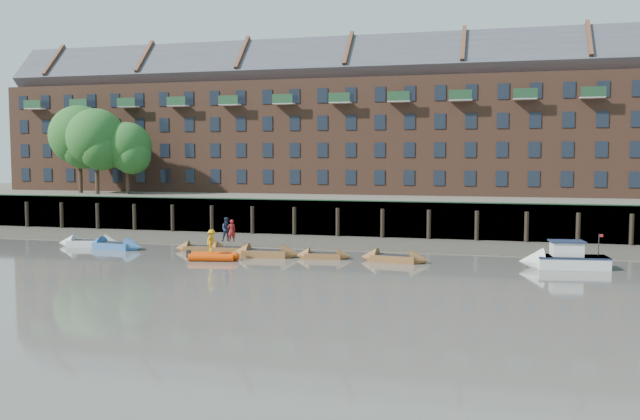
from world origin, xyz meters
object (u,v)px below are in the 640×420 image
(rowboat_2, at_px, (202,248))
(rib_tender, at_px, (215,256))
(motor_launch, at_px, (557,259))
(rowboat_4, at_px, (266,253))
(rowboat_6, at_px, (394,258))
(person_rower_a, at_px, (232,231))
(rowboat_3, at_px, (230,250))
(person_rower_b, at_px, (227,229))
(rowboat_5, at_px, (323,256))
(rowboat_0, at_px, (90,243))
(person_rib_crew, at_px, (212,241))
(rowboat_1, at_px, (115,246))

(rowboat_2, bearing_deg, rib_tender, -63.98)
(motor_launch, bearing_deg, rowboat_4, -7.21)
(rib_tender, height_order, motor_launch, motor_launch)
(rowboat_6, height_order, person_rower_a, person_rower_a)
(rowboat_3, height_order, person_rower_b, person_rower_b)
(rowboat_5, bearing_deg, rowboat_4, 178.22)
(person_rower_a, bearing_deg, motor_launch, 144.44)
(rowboat_2, bearing_deg, rowboat_3, -8.74)
(rowboat_0, relative_size, rowboat_6, 1.06)
(motor_launch, bearing_deg, person_rib_crew, -1.49)
(rowboat_1, bearing_deg, rib_tender, -9.90)
(rowboat_2, distance_m, motor_launch, 25.36)
(motor_launch, bearing_deg, rowboat_1, -9.02)
(rowboat_4, bearing_deg, rowboat_6, -3.29)
(rib_tender, bearing_deg, rowboat_2, 115.40)
(motor_launch, height_order, person_rower_b, person_rower_b)
(rowboat_3, distance_m, person_rower_a, 1.42)
(person_rib_crew, bearing_deg, rowboat_0, 80.35)
(motor_launch, relative_size, person_rib_crew, 3.62)
(rowboat_6, bearing_deg, rowboat_0, -176.99)
(rowboat_4, relative_size, person_rower_b, 2.79)
(rowboat_1, relative_size, rowboat_6, 1.05)
(rowboat_6, bearing_deg, rowboat_3, -179.71)
(person_rib_crew, bearing_deg, rowboat_1, 80.16)
(rowboat_1, xyz_separation_m, person_rower_b, (8.96, 0.85, 1.43))
(motor_launch, bearing_deg, person_rower_b, -11.63)
(rowboat_4, xyz_separation_m, person_rib_crew, (-3.14, -2.31, 1.08))
(rowboat_4, bearing_deg, rowboat_1, 172.62)
(rowboat_2, distance_m, rib_tender, 4.66)
(person_rower_a, bearing_deg, rowboat_5, 137.99)
(person_rower_b, bearing_deg, rowboat_3, -60.18)
(rowboat_0, bearing_deg, person_rower_a, -12.22)
(person_rower_b, bearing_deg, rib_tender, -103.68)
(rowboat_2, xyz_separation_m, motor_launch, (25.32, -1.37, 0.36))
(person_rower_a, xyz_separation_m, person_rib_crew, (0.09, -3.88, -0.28))
(motor_launch, distance_m, person_rib_crew, 23.01)
(rowboat_2, bearing_deg, rowboat_6, -15.09)
(rowboat_1, height_order, motor_launch, motor_launch)
(rowboat_2, xyz_separation_m, person_rib_crew, (2.45, -3.83, 1.12))
(rowboat_5, distance_m, person_rower_b, 8.13)
(rowboat_5, xyz_separation_m, rowboat_6, (5.05, -0.28, 0.04))
(rowboat_0, distance_m, rib_tender, 13.23)
(rowboat_4, distance_m, motor_launch, 19.73)
(rowboat_1, relative_size, motor_launch, 0.90)
(rowboat_2, height_order, person_rower_b, person_rower_b)
(rowboat_1, xyz_separation_m, rowboat_2, (7.06, 0.58, -0.04))
(rowboat_0, xyz_separation_m, person_rower_a, (12.25, -0.29, 1.36))
(rowboat_1, height_order, person_rower_b, person_rower_b)
(rowboat_5, distance_m, person_rib_crew, 7.83)
(rowboat_2, xyz_separation_m, rowboat_4, (5.59, -1.51, 0.04))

